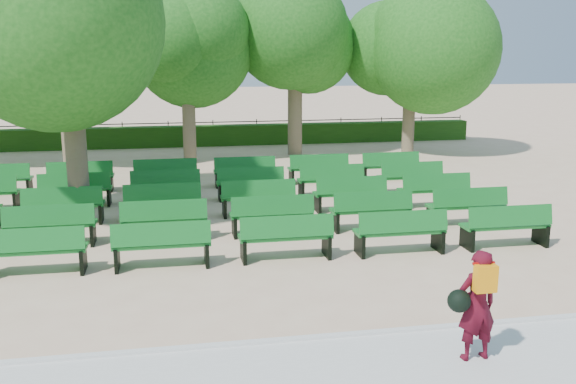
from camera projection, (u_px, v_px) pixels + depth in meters
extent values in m
plane|color=#D7B08E|center=(214.00, 231.00, 15.26)|extent=(120.00, 120.00, 0.00)
cube|color=silver|center=(246.00, 345.00, 9.26)|extent=(30.00, 0.12, 0.10)
cube|color=#234F14|center=(191.00, 136.00, 28.60)|extent=(26.00, 0.70, 0.90)
cube|color=#136D24|center=(164.00, 201.00, 16.24)|extent=(1.92, 0.57, 0.06)
cube|color=#136D24|center=(164.00, 192.00, 15.97)|extent=(1.91, 0.18, 0.45)
cylinder|color=brown|center=(77.00, 156.00, 15.66)|extent=(0.52, 0.52, 3.37)
ellipsoid|color=#256A1C|center=(67.00, 30.00, 15.01)|extent=(4.75, 4.75, 4.28)
imported|color=#490A18|center=(477.00, 305.00, 8.66)|extent=(0.60, 0.43, 1.56)
cube|color=#FF990D|center=(485.00, 278.00, 8.40)|extent=(0.29, 0.15, 0.36)
sphere|color=black|center=(459.00, 301.00, 8.54)|extent=(0.31, 0.31, 0.31)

